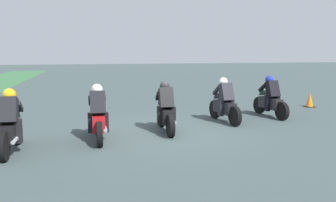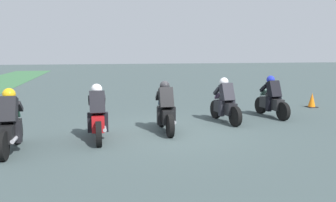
# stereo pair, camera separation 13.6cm
# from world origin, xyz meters

# --- Properties ---
(ground_plane) EXTENTS (120.00, 120.00, 0.00)m
(ground_plane) POSITION_xyz_m (0.00, 0.00, 0.00)
(ground_plane) COLOR #3B4A4A
(rider_lane_a) EXTENTS (2.04, 0.55, 1.51)m
(rider_lane_a) POSITION_xyz_m (1.37, -4.17, 0.62)
(rider_lane_a) COLOR black
(rider_lane_a) RESTS_ON ground_plane
(rider_lane_b) EXTENTS (2.04, 0.56, 1.51)m
(rider_lane_b) POSITION_xyz_m (0.90, -2.15, 0.62)
(rider_lane_b) COLOR black
(rider_lane_b) RESTS_ON ground_plane
(rider_lane_c) EXTENTS (2.04, 0.55, 1.51)m
(rider_lane_c) POSITION_xyz_m (0.04, 0.11, 0.62)
(rider_lane_c) COLOR black
(rider_lane_c) RESTS_ON ground_plane
(rider_lane_d) EXTENTS (2.04, 0.54, 1.51)m
(rider_lane_d) POSITION_xyz_m (-0.44, 2.10, 0.62)
(rider_lane_d) COLOR black
(rider_lane_d) RESTS_ON ground_plane
(rider_lane_e) EXTENTS (2.04, 0.54, 1.51)m
(rider_lane_e) POSITION_xyz_m (-1.07, 4.15, 0.62)
(rider_lane_e) COLOR black
(rider_lane_e) RESTS_ON ground_plane
(traffic_cone) EXTENTS (0.40, 0.40, 0.62)m
(traffic_cone) POSITION_xyz_m (2.89, -7.01, 0.29)
(traffic_cone) COLOR black
(traffic_cone) RESTS_ON ground_plane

